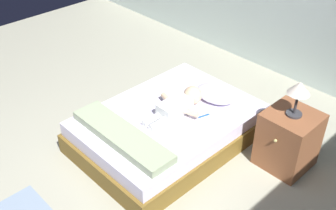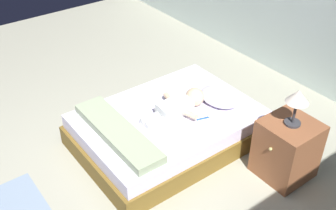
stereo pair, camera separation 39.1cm
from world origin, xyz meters
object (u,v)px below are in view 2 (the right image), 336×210
toothbrush (204,118)px  lamp (298,99)px  nightstand (287,149)px  pillow (220,97)px  baby (181,105)px  bed (168,128)px

toothbrush → lamp: (0.72, 0.35, 0.46)m
lamp → nightstand: bearing=-90.0°
pillow → toothbrush: 0.35m
baby → nightstand: bearing=25.4°
pillow → lamp: lamp is taller
nightstand → baby: bearing=-154.6°
bed → toothbrush: toothbrush is taller
baby → nightstand: (0.96, 0.45, -0.14)m
bed → baby: bearing=72.4°
bed → toothbrush: 0.40m
bed → lamp: bearing=30.2°
nightstand → lamp: lamp is taller
pillow → lamp: bearing=2.2°
bed → nightstand: (1.00, 0.58, 0.11)m
bed → toothbrush: size_ratio=12.48×
toothbrush → baby: bearing=-156.9°
toothbrush → nightstand: (0.72, 0.35, -0.08)m
pillow → baby: 0.43m
toothbrush → bed: bearing=-140.7°
nightstand → lamp: 0.54m
pillow → toothbrush: size_ratio=3.14×
pillow → nightstand: bearing=2.2°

